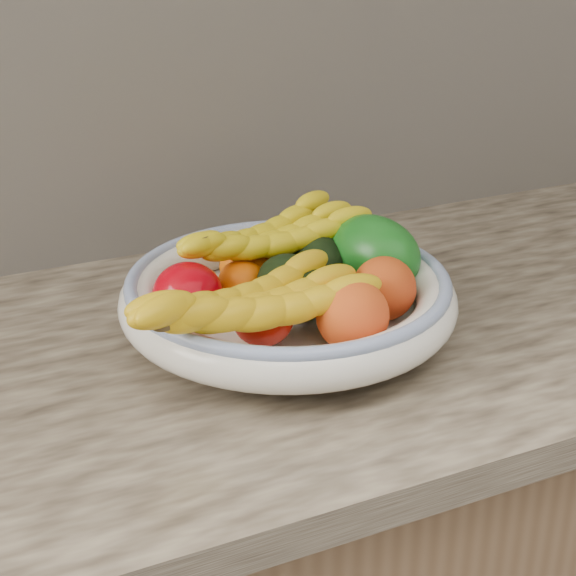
# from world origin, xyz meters

# --- Properties ---
(fruit_bowl) EXTENTS (0.39, 0.39, 0.08)m
(fruit_bowl) POSITION_xyz_m (0.00, 1.66, 0.95)
(fruit_bowl) COLOR white
(fruit_bowl) RESTS_ON kitchen_counter
(clementine_back_left) EXTENTS (0.07, 0.07, 0.05)m
(clementine_back_left) POSITION_xyz_m (-0.02, 1.76, 0.95)
(clementine_back_left) COLOR #FF6F05
(clementine_back_left) RESTS_ON fruit_bowl
(clementine_back_right) EXTENTS (0.05, 0.05, 0.04)m
(clementine_back_right) POSITION_xyz_m (0.02, 1.76, 0.95)
(clementine_back_right) COLOR #E25A04
(clementine_back_right) RESTS_ON fruit_bowl
(clementine_back_mid) EXTENTS (0.06, 0.06, 0.05)m
(clementine_back_mid) POSITION_xyz_m (0.00, 1.74, 0.95)
(clementine_back_mid) COLOR orange
(clementine_back_mid) RESTS_ON fruit_bowl
(clementine_extra) EXTENTS (0.06, 0.06, 0.05)m
(clementine_extra) POSITION_xyz_m (-0.04, 1.71, 0.95)
(clementine_extra) COLOR #F26005
(clementine_extra) RESTS_ON fruit_bowl
(tomato_left) EXTENTS (0.10, 0.10, 0.07)m
(tomato_left) POSITION_xyz_m (-0.11, 1.69, 0.96)
(tomato_left) COLOR #B9000C
(tomato_left) RESTS_ON fruit_bowl
(tomato_near_left) EXTENTS (0.09, 0.09, 0.06)m
(tomato_near_left) POSITION_xyz_m (-0.06, 1.60, 0.96)
(tomato_near_left) COLOR #BB150A
(tomato_near_left) RESTS_ON fruit_bowl
(avocado_center) EXTENTS (0.09, 0.12, 0.07)m
(avocado_center) POSITION_xyz_m (0.00, 1.65, 0.96)
(avocado_center) COLOR black
(avocado_center) RESTS_ON fruit_bowl
(avocado_right) EXTENTS (0.08, 0.11, 0.07)m
(avocado_right) POSITION_xyz_m (0.06, 1.71, 0.96)
(avocado_right) COLOR black
(avocado_right) RESTS_ON fruit_bowl
(green_mango) EXTENTS (0.15, 0.16, 0.11)m
(green_mango) POSITION_xyz_m (0.12, 1.68, 0.98)
(green_mango) COLOR #105913
(green_mango) RESTS_ON fruit_bowl
(peach_front) EXTENTS (0.09, 0.09, 0.08)m
(peach_front) POSITION_xyz_m (0.03, 1.55, 0.97)
(peach_front) COLOR orange
(peach_front) RESTS_ON fruit_bowl
(peach_right) EXTENTS (0.10, 0.10, 0.07)m
(peach_right) POSITION_xyz_m (0.09, 1.60, 0.97)
(peach_right) COLOR orange
(peach_right) RESTS_ON fruit_bowl
(banana_bunch_back) EXTENTS (0.28, 0.16, 0.08)m
(banana_bunch_back) POSITION_xyz_m (0.01, 1.73, 0.99)
(banana_bunch_back) COLOR yellow
(banana_bunch_back) RESTS_ON fruit_bowl
(banana_bunch_front) EXTENTS (0.31, 0.17, 0.08)m
(banana_bunch_front) POSITION_xyz_m (-0.08, 1.58, 0.98)
(banana_bunch_front) COLOR yellow
(banana_bunch_front) RESTS_ON fruit_bowl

